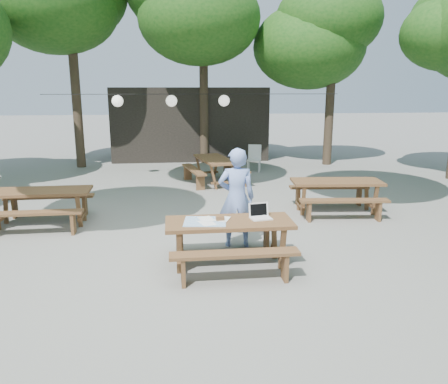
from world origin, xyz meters
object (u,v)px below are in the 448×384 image
plastic_chair (254,164)px  woman (237,198)px  picnic_table_nw (42,207)px  main_picnic_table (229,242)px

plastic_chair → woman: bearing=-86.8°
picnic_table_nw → woman: 4.20m
main_picnic_table → plastic_chair: bearing=76.7°
woman → plastic_chair: size_ratio=1.98×
picnic_table_nw → woman: size_ratio=1.13×
plastic_chair → picnic_table_nw: bearing=-119.2°
woman → plastic_chair: (1.63, 7.02, -0.63)m
picnic_table_nw → main_picnic_table: bearing=-36.0°
main_picnic_table → plastic_chair: 8.13m
picnic_table_nw → plastic_chair: size_ratio=2.23×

